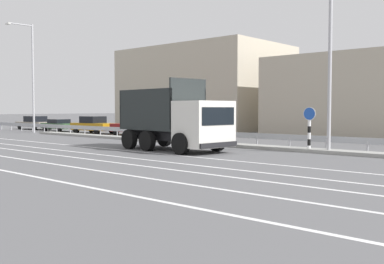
% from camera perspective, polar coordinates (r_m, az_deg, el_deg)
% --- Properties ---
extents(ground_plane, '(320.00, 320.00, 0.00)m').
position_cam_1_polar(ground_plane, '(25.60, -1.59, -1.91)').
color(ground_plane, '#565659').
extents(lane_strip_0, '(65.94, 0.16, 0.01)m').
position_cam_1_polar(lane_strip_0, '(22.39, -5.59, -2.62)').
color(lane_strip_0, silver).
rests_on(lane_strip_0, ground_plane).
extents(lane_strip_1, '(65.94, 0.16, 0.01)m').
position_cam_1_polar(lane_strip_1, '(20.98, -9.98, -3.02)').
color(lane_strip_1, silver).
rests_on(lane_strip_1, ground_plane).
extents(lane_strip_2, '(65.94, 0.16, 0.01)m').
position_cam_1_polar(lane_strip_2, '(20.08, -13.36, -3.32)').
color(lane_strip_2, silver).
rests_on(lane_strip_2, ground_plane).
extents(lane_strip_3, '(65.94, 0.16, 0.01)m').
position_cam_1_polar(lane_strip_3, '(19.05, -18.12, -3.73)').
color(lane_strip_3, silver).
rests_on(lane_strip_3, ground_plane).
extents(median_island, '(36.27, 1.10, 0.18)m').
position_cam_1_polar(median_island, '(27.20, 1.52, -1.43)').
color(median_island, gray).
rests_on(median_island, ground_plane).
extents(median_guardrail, '(65.94, 0.09, 0.78)m').
position_cam_1_polar(median_guardrail, '(27.93, 2.83, -0.33)').
color(median_guardrail, '#9EA0A5').
rests_on(median_guardrail, ground_plane).
extents(dump_truck, '(6.71, 3.25, 3.70)m').
position_cam_1_polar(dump_truck, '(22.92, -0.98, 0.85)').
color(dump_truck, silver).
rests_on(dump_truck, ground_plane).
extents(median_road_sign, '(0.66, 0.16, 2.26)m').
position_cam_1_polar(median_road_sign, '(23.30, 14.66, 0.38)').
color(median_road_sign, white).
rests_on(median_road_sign, ground_plane).
extents(street_lamp_0, '(0.71, 2.36, 9.70)m').
position_cam_1_polar(street_lamp_0, '(42.85, -19.74, 7.05)').
color(street_lamp_0, '#ADADB2').
rests_on(street_lamp_0, ground_plane).
extents(street_lamp_1, '(0.71, 2.60, 9.65)m').
position_cam_1_polar(street_lamp_1, '(22.81, 16.90, 10.86)').
color(street_lamp_1, '#ADADB2').
rests_on(street_lamp_1, ground_plane).
extents(parked_car_0, '(4.57, 2.15, 1.41)m').
position_cam_1_polar(parked_car_0, '(50.17, -19.32, 1.12)').
color(parked_car_0, gray).
rests_on(parked_car_0, ground_plane).
extents(parked_car_1, '(4.39, 1.90, 1.18)m').
position_cam_1_polar(parked_car_1, '(45.03, -16.48, 0.87)').
color(parked_car_1, '#335B33').
rests_on(parked_car_1, ground_plane).
extents(parked_car_2, '(4.47, 2.16, 1.52)m').
position_cam_1_polar(parked_car_2, '(40.51, -12.37, 0.88)').
color(parked_car_2, '#B27A14').
rests_on(parked_car_2, ground_plane).
extents(parked_car_3, '(4.18, 2.12, 1.37)m').
position_cam_1_polar(parked_car_3, '(36.89, -7.30, 0.67)').
color(parked_car_3, maroon).
rests_on(parked_car_3, ground_plane).
extents(parked_car_4, '(3.86, 2.11, 1.25)m').
position_cam_1_polar(parked_car_4, '(32.79, -1.07, 0.29)').
color(parked_car_4, maroon).
rests_on(parked_car_4, ground_plane).
extents(background_building_0, '(17.13, 11.13, 8.73)m').
position_cam_1_polar(background_building_0, '(49.68, 1.52, 5.49)').
color(background_building_0, '#B7AD99').
rests_on(background_building_0, ground_plane).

